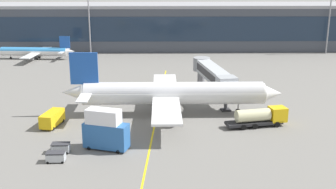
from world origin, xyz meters
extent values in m
plane|color=slate|center=(0.00, 0.00, 0.00)|extent=(700.00, 700.00, 0.00)
cube|color=yellow|center=(-1.15, 2.00, 0.00)|extent=(4.82, 79.89, 0.01)
cube|color=#424751|center=(7.06, 78.87, 7.22)|extent=(156.00, 20.68, 14.44)
cube|color=#1E2D42|center=(7.06, 68.47, 7.94)|extent=(151.32, 0.16, 8.08)
cube|color=#99999E|center=(7.06, 78.87, 14.94)|extent=(159.12, 21.10, 1.00)
cylinder|color=white|center=(2.18, 4.62, 4.04)|extent=(34.05, 4.08, 3.96)
cylinder|color=silver|center=(2.18, 4.62, 4.39)|extent=(33.36, 3.92, 3.80)
cone|color=white|center=(20.58, 4.69, 4.04)|extent=(3.97, 3.78, 3.76)
cone|color=white|center=(-16.42, 4.56, 4.43)|extent=(4.76, 3.38, 3.37)
cube|color=#1E51B2|center=(-14.34, 4.56, 8.99)|extent=(5.15, 0.38, 5.94)
cube|color=white|center=(-13.85, 8.53, 4.63)|extent=(2.02, 6.34, 0.24)
cube|color=white|center=(-13.82, 0.61, 4.63)|extent=(2.02, 6.34, 0.24)
cube|color=white|center=(0.65, 13.74, 3.74)|extent=(4.85, 14.31, 0.40)
cube|color=white|center=(0.71, -4.51, 3.74)|extent=(4.85, 14.31, 0.40)
cylinder|color=#939399|center=(1.66, 11.17, 2.35)|extent=(3.06, 2.19, 2.18)
cylinder|color=#939399|center=(1.70, -1.93, 2.35)|extent=(3.06, 2.19, 2.18)
cylinder|color=black|center=(14.43, 4.66, 0.50)|extent=(1.00, 0.40, 1.00)
cylinder|color=slate|center=(14.43, 4.66, 1.53)|extent=(0.20, 0.20, 2.06)
cylinder|color=black|center=(0.13, 6.40, 0.50)|extent=(1.00, 0.40, 1.00)
cylinder|color=slate|center=(0.13, 6.40, 1.53)|extent=(0.20, 0.20, 2.06)
cylinder|color=black|center=(0.14, 2.83, 0.50)|extent=(1.00, 0.40, 1.00)
cylinder|color=slate|center=(0.14, 2.83, 1.53)|extent=(0.20, 0.20, 2.06)
cube|color=#B2B7BC|center=(10.84, 16.04, 5.34)|extent=(6.06, 19.10, 2.80)
cube|color=#232328|center=(10.89, 16.05, 5.34)|extent=(5.69, 16.14, 1.54)
cube|color=#9EA3A8|center=(12.39, 6.74, 5.34)|extent=(4.08, 3.75, 2.94)
cylinder|color=#4C4C51|center=(12.39, 6.74, 1.97)|extent=(0.70, 0.70, 3.94)
cube|color=#262628|center=(12.39, 6.74, 0.15)|extent=(2.07, 2.07, 0.30)
cylinder|color=gray|center=(9.28, 25.34, 5.34)|extent=(3.90, 3.90, 3.08)
cylinder|color=gray|center=(9.28, 25.34, 1.97)|extent=(1.80, 1.80, 3.94)
cube|color=#232326|center=(16.00, -2.29, 0.75)|extent=(10.30, 4.48, 0.50)
cube|color=yellow|center=(20.31, -1.40, 2.00)|extent=(3.25, 3.02, 2.50)
cube|color=black|center=(21.54, -1.14, 2.50)|extent=(0.62, 2.28, 1.12)
cylinder|color=beige|center=(15.72, -2.35, 2.10)|extent=(6.32, 3.37, 2.20)
cylinder|color=black|center=(19.52, -0.35, 0.50)|extent=(1.05, 0.55, 1.00)
cylinder|color=black|center=(20.00, -2.67, 0.50)|extent=(1.05, 0.55, 1.00)
cylinder|color=black|center=(15.46, -1.19, 0.50)|extent=(1.05, 0.55, 1.00)
cylinder|color=black|center=(15.95, -3.51, 0.50)|extent=(1.05, 0.55, 1.00)
cylinder|color=black|center=(13.41, -1.61, 0.50)|extent=(1.05, 0.55, 1.00)
cylinder|color=black|center=(13.89, -3.94, 0.50)|extent=(1.05, 0.55, 1.00)
cube|color=#285B9E|center=(-8.50, -11.65, 2.20)|extent=(7.24, 4.45, 3.80)
cube|color=silver|center=(-8.82, -11.54, 5.20)|extent=(5.58, 3.81, 2.20)
cylinder|color=black|center=(-5.89, -11.30, 0.30)|extent=(0.65, 0.42, 0.60)
cylinder|color=black|center=(-6.57, -13.44, 0.30)|extent=(0.65, 0.42, 0.60)
cylinder|color=black|center=(-10.42, -9.85, 0.30)|extent=(0.65, 0.42, 0.60)
cylinder|color=black|center=(-11.11, -12.00, 0.30)|extent=(0.65, 0.42, 0.60)
cube|color=yellow|center=(-19.26, -1.30, 1.40)|extent=(3.38, 6.14, 2.20)
cube|color=black|center=(-19.54, -2.72, 1.79)|extent=(2.42, 2.39, 0.66)
cylinder|color=black|center=(-18.64, -3.49, 0.30)|extent=(0.36, 0.64, 0.60)
cylinder|color=black|center=(-20.67, -3.09, 0.30)|extent=(0.36, 0.64, 0.60)
cylinder|color=black|center=(-17.85, 0.49, 0.30)|extent=(0.36, 0.64, 0.60)
cylinder|color=black|center=(-19.89, 0.89, 0.30)|extent=(0.36, 0.64, 0.60)
cube|color=#B2B7BC|center=(-15.15, -16.12, 0.73)|extent=(2.62, 1.53, 1.10)
cube|color=#333338|center=(-15.15, -16.12, 1.43)|extent=(2.67, 1.57, 0.10)
cylinder|color=black|center=(-16.18, -16.88, 0.18)|extent=(0.36, 0.12, 0.36)
cylinder|color=black|center=(-16.20, -15.38, 0.18)|extent=(0.36, 0.12, 0.36)
cylinder|color=black|center=(-14.10, -16.86, 0.18)|extent=(0.36, 0.12, 0.36)
cylinder|color=black|center=(-14.12, -15.36, 0.18)|extent=(0.36, 0.12, 0.36)
cube|color=#B2B7BC|center=(-15.19, -12.92, 0.73)|extent=(2.62, 1.53, 1.10)
cube|color=#333338|center=(-15.19, -12.92, 1.43)|extent=(2.67, 1.57, 0.10)
cylinder|color=black|center=(-16.22, -13.68, 0.18)|extent=(0.36, 0.12, 0.36)
cylinder|color=black|center=(-16.24, -12.18, 0.18)|extent=(0.36, 0.12, 0.36)
cylinder|color=black|center=(-14.14, -13.66, 0.18)|extent=(0.36, 0.12, 0.36)
cylinder|color=black|center=(-14.16, -12.16, 0.18)|extent=(0.36, 0.12, 0.36)
cylinder|color=white|center=(-39.64, 58.78, 2.29)|extent=(21.01, 4.09, 2.46)
cylinder|color=#388CD1|center=(-39.64, 58.78, 2.51)|extent=(20.58, 3.96, 2.36)
cone|color=white|center=(-28.25, 57.88, 2.53)|extent=(3.11, 2.32, 2.09)
cube|color=#1E51B2|center=(-29.73, 58.00, 5.37)|extent=(3.21, 0.47, 3.69)
cube|color=white|center=(-30.42, 55.59, 2.66)|extent=(1.50, 4.02, 0.14)
cube|color=white|center=(-30.03, 60.49, 2.66)|extent=(1.50, 4.02, 0.14)
cube|color=white|center=(-39.18, 53.11, 2.10)|extent=(3.56, 8.97, 0.24)
cube|color=white|center=(-38.30, 64.31, 2.10)|extent=(3.56, 8.97, 0.24)
cylinder|color=#939399|center=(-39.65, 54.73, 1.25)|extent=(2.00, 1.50, 1.35)
cylinder|color=#939399|center=(-39.02, 62.78, 1.25)|extent=(2.00, 1.50, 1.35)
cylinder|color=black|center=(-47.13, 59.37, 0.30)|extent=(0.62, 0.29, 0.60)
cylinder|color=slate|center=(-47.13, 59.37, 0.83)|extent=(0.12, 0.12, 1.06)
cylinder|color=black|center=(-38.47, 57.58, 0.30)|extent=(0.62, 0.29, 0.60)
cylinder|color=slate|center=(-38.47, 57.58, 0.83)|extent=(0.12, 0.12, 1.06)
cylinder|color=black|center=(-38.30, 59.79, 0.30)|extent=(0.62, 0.29, 0.60)
cylinder|color=slate|center=(-38.30, 59.79, 0.83)|extent=(0.12, 0.12, 1.06)
cylinder|color=gray|center=(54.60, 66.87, 9.81)|extent=(0.44, 0.44, 19.61)
cylinder|color=gray|center=(-23.40, 66.87, 10.12)|extent=(0.44, 0.44, 20.24)
camera|label=1|loc=(-0.06, -71.92, 25.98)|focal=45.48mm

